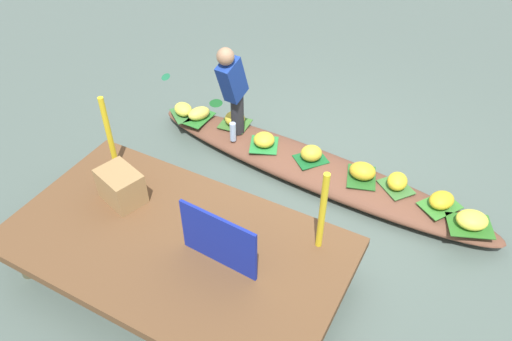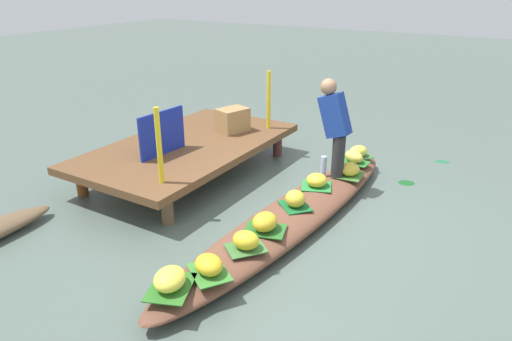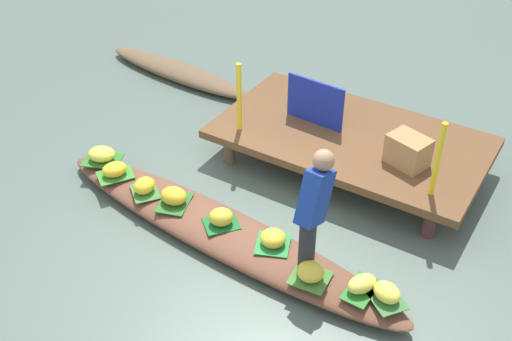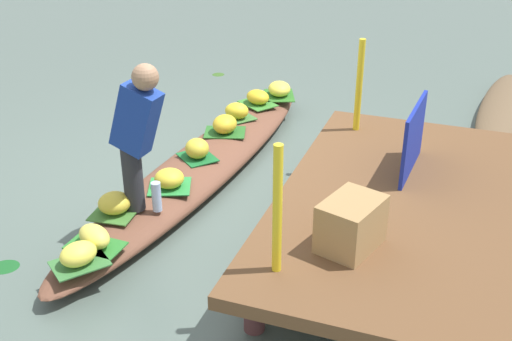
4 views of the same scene
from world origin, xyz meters
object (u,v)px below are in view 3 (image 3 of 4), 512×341
object	(u,v)px
banana_bunch_3	(311,271)
banana_bunch_0	(115,169)
banana_bunch_5	(362,284)
banana_bunch_4	(273,238)
moored_boat	(178,72)
banana_bunch_7	(102,154)
banana_bunch_1	(174,196)
banana_bunch_6	(144,186)
market_banner	(315,102)
banana_bunch_2	(221,217)
produce_crate	(408,151)
vendor_boat	(220,230)
water_bottle	(312,244)
vendor_person	(314,206)
banana_bunch_8	(387,292)

from	to	relation	value
banana_bunch_3	banana_bunch_0	bearing A→B (deg)	174.62
banana_bunch_5	banana_bunch_3	bearing A→B (deg)	-166.16
banana_bunch_4	moored_boat	bearing A→B (deg)	140.79
banana_bunch_3	banana_bunch_7	distance (m)	3.04
banana_bunch_4	banana_bunch_5	distance (m)	1.01
banana_bunch_1	banana_bunch_6	xyz separation A→B (m)	(-0.39, -0.02, -0.00)
banana_bunch_3	market_banner	size ratio (longest dim) A/B	0.34
banana_bunch_2	banana_bunch_4	xyz separation A→B (m)	(0.61, 0.02, -0.01)
banana_bunch_0	market_banner	size ratio (longest dim) A/B	0.37
banana_bunch_3	produce_crate	size ratio (longest dim) A/B	0.59
banana_bunch_1	moored_boat	bearing A→B (deg)	127.13
vendor_boat	water_bottle	world-z (taller)	water_bottle
banana_bunch_7	water_bottle	distance (m)	2.86
banana_bunch_1	banana_bunch_6	bearing A→B (deg)	-176.62
banana_bunch_2	market_banner	distance (m)	2.00
market_banner	banana_bunch_1	bearing A→B (deg)	-105.79
banana_bunch_5	banana_bunch_7	distance (m)	3.49
banana_bunch_3	water_bottle	size ratio (longest dim) A/B	1.04
vendor_person	water_bottle	xyz separation A→B (m)	(-0.04, 0.10, -0.58)
banana_bunch_7	water_bottle	bearing A→B (deg)	-1.97
moored_boat	banana_bunch_0	distance (m)	2.87
banana_bunch_6	banana_bunch_3	bearing A→B (deg)	-5.00
banana_bunch_5	water_bottle	bearing A→B (deg)	163.47
banana_bunch_6	vendor_person	bearing A→B (deg)	0.21
banana_bunch_2	moored_boat	bearing A→B (deg)	134.65
banana_bunch_0	banana_bunch_3	world-z (taller)	banana_bunch_3
banana_bunch_3	market_banner	distance (m)	2.46
banana_bunch_4	water_bottle	xyz separation A→B (m)	(0.39, 0.09, 0.04)
vendor_boat	banana_bunch_8	xyz separation A→B (m)	(1.89, -0.07, 0.20)
vendor_person	banana_bunch_2	bearing A→B (deg)	-179.83
banana_bunch_0	banana_bunch_2	distance (m)	1.52
banana_bunch_8	water_bottle	distance (m)	0.87
banana_bunch_2	banana_bunch_7	bearing A→B (deg)	173.74
vendor_boat	water_bottle	bearing A→B (deg)	9.69
banana_bunch_8	banana_bunch_1	bearing A→B (deg)	178.24
banana_bunch_6	banana_bunch_7	distance (m)	0.86
banana_bunch_0	banana_bunch_7	size ratio (longest dim) A/B	0.91
banana_bunch_0	water_bottle	size ratio (longest dim) A/B	1.15
banana_bunch_8	banana_bunch_6	bearing A→B (deg)	178.94
banana_bunch_4	banana_bunch_8	distance (m)	1.24
moored_boat	produce_crate	bearing A→B (deg)	-8.84
banana_bunch_4	market_banner	world-z (taller)	market_banner
banana_bunch_5	banana_bunch_8	bearing A→B (deg)	5.11
moored_boat	banana_bunch_2	distance (m)	3.78
moored_boat	banana_bunch_2	xyz separation A→B (m)	(2.65, -2.68, 0.22)
banana_bunch_2	banana_bunch_4	distance (m)	0.62
banana_bunch_0	banana_bunch_8	xyz separation A→B (m)	(3.38, -0.11, 0.00)
banana_bunch_5	banana_bunch_0	bearing A→B (deg)	177.53
banana_bunch_5	banana_bunch_6	distance (m)	2.65
banana_bunch_2	banana_bunch_5	distance (m)	1.62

